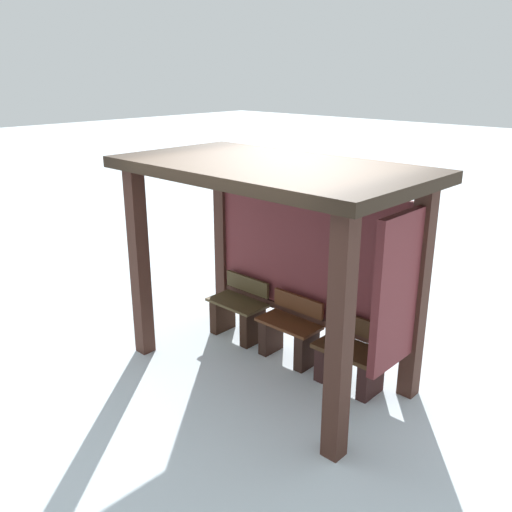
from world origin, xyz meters
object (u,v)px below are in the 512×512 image
bench_left_inside (238,313)px  bench_center_inside (290,334)px  bench_right_inside (350,359)px  bus_shelter (286,220)px

bench_left_inside → bench_center_inside: 0.84m
bench_right_inside → bus_shelter: bearing=-164.5°
bench_right_inside → bench_center_inside: bearing=180.0°
bench_center_inside → bench_right_inside: bearing=-0.0°
bench_center_inside → bench_right_inside: size_ratio=1.02×
bus_shelter → bench_left_inside: size_ratio=4.21×
bus_shelter → bench_left_inside: (-0.93, 0.21, -1.43)m
bench_right_inside → bench_left_inside: bearing=180.0°
bench_center_inside → bench_right_inside: bench_center_inside is taller
bench_center_inside → bench_right_inside: (0.84, -0.00, -0.01)m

